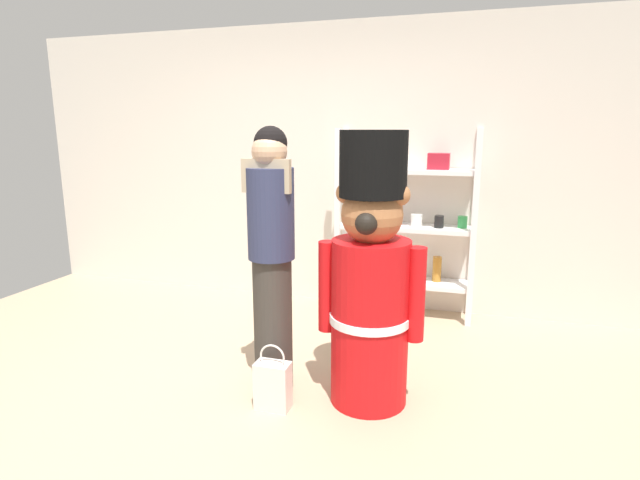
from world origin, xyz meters
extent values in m
plane|color=tan|center=(0.00, 0.00, 0.00)|extent=(6.40, 6.40, 0.00)
cube|color=silver|center=(0.00, 2.20, 1.30)|extent=(6.40, 0.12, 2.60)
cube|color=white|center=(0.10, 1.83, 0.83)|extent=(0.05, 0.05, 1.67)
cube|color=white|center=(1.27, 1.83, 0.83)|extent=(0.05, 0.05, 1.67)
cube|color=white|center=(0.10, 2.13, 0.83)|extent=(0.05, 0.05, 1.67)
cube|color=white|center=(1.27, 2.13, 0.83)|extent=(0.05, 0.05, 1.67)
cube|color=white|center=(0.69, 1.98, 0.30)|extent=(1.17, 0.30, 0.04)
cube|color=white|center=(0.69, 1.98, 0.80)|extent=(1.17, 0.30, 0.04)
cube|color=white|center=(0.69, 1.98, 1.30)|extent=(1.17, 0.30, 0.04)
cylinder|color=yellow|center=(0.20, 2.00, 0.87)|extent=(0.07, 0.07, 0.11)
cylinder|color=navy|center=(0.40, 1.98, 0.86)|extent=(0.09, 0.09, 0.08)
cylinder|color=pink|center=(0.59, 1.96, 0.86)|extent=(0.10, 0.10, 0.09)
cylinder|color=white|center=(0.78, 1.97, 0.87)|extent=(0.10, 0.10, 0.11)
cylinder|color=black|center=(0.98, 1.95, 0.87)|extent=(0.08, 0.08, 0.11)
cylinder|color=green|center=(1.17, 2.00, 0.87)|extent=(0.08, 0.08, 0.10)
cylinder|color=#596B33|center=(0.40, 2.00, 0.43)|extent=(0.07, 0.07, 0.22)
cylinder|color=#B27226|center=(0.98, 2.01, 0.43)|extent=(0.08, 0.08, 0.23)
cube|color=gold|center=(0.43, 1.98, 1.37)|extent=(0.17, 0.14, 0.11)
cube|color=#B21E2D|center=(0.95, 1.98, 1.39)|extent=(0.18, 0.14, 0.14)
cylinder|color=red|center=(0.70, 0.38, 0.51)|extent=(0.47, 0.47, 1.02)
cylinder|color=white|center=(0.70, 0.38, 0.54)|extent=(0.49, 0.49, 0.05)
sphere|color=#AB6C41|center=(0.70, 0.38, 1.17)|extent=(0.36, 0.36, 0.36)
sphere|color=#AB6C41|center=(0.54, 0.38, 1.29)|extent=(0.13, 0.13, 0.13)
sphere|color=#AB6C41|center=(0.85, 0.38, 1.29)|extent=(0.13, 0.13, 0.13)
cylinder|color=black|center=(0.70, 0.38, 1.46)|extent=(0.38, 0.38, 0.38)
cylinder|color=red|center=(0.43, 0.38, 0.71)|extent=(0.11, 0.11, 0.56)
cylinder|color=red|center=(0.96, 0.38, 0.71)|extent=(0.11, 0.11, 0.56)
sphere|color=black|center=(0.70, 0.22, 1.14)|extent=(0.13, 0.13, 0.13)
cylinder|color=#38332D|center=(0.07, 0.36, 0.43)|extent=(0.25, 0.25, 0.87)
cylinder|color=#2D3351|center=(0.07, 0.36, 1.15)|extent=(0.29, 0.29, 0.56)
sphere|color=tan|center=(0.07, 0.36, 1.52)|extent=(0.21, 0.21, 0.21)
cube|color=tan|center=(0.07, 0.31, 1.38)|extent=(0.30, 0.04, 0.20)
sphere|color=black|center=(0.07, 0.38, 1.57)|extent=(0.20, 0.20, 0.20)
cube|color=silver|center=(0.17, 0.12, 0.15)|extent=(0.21, 0.12, 0.29)
torus|color=silver|center=(0.17, 0.12, 0.33)|extent=(0.16, 0.01, 0.16)
camera|label=1|loc=(1.24, -2.43, 1.64)|focal=28.19mm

